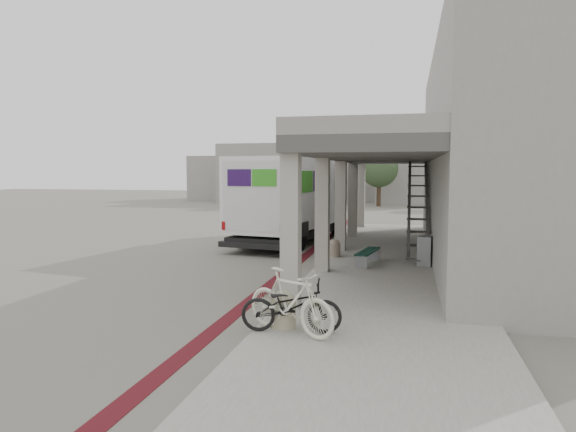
% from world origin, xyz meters
% --- Properties ---
extents(ground, '(120.00, 120.00, 0.00)m').
position_xyz_m(ground, '(0.00, 0.00, 0.00)').
color(ground, slate).
rests_on(ground, ground).
extents(bike_lane_stripe, '(0.35, 40.00, 0.01)m').
position_xyz_m(bike_lane_stripe, '(1.00, 2.00, 0.01)').
color(bike_lane_stripe, '#4F0F16').
rests_on(bike_lane_stripe, ground).
extents(sidewalk, '(4.40, 28.00, 0.12)m').
position_xyz_m(sidewalk, '(4.00, 0.00, 0.06)').
color(sidewalk, gray).
rests_on(sidewalk, ground).
extents(transit_building, '(7.60, 17.00, 7.00)m').
position_xyz_m(transit_building, '(6.83, 4.50, 3.40)').
color(transit_building, gray).
rests_on(transit_building, ground).
extents(distant_backdrop, '(28.00, 10.00, 6.50)m').
position_xyz_m(distant_backdrop, '(-2.84, 35.89, 2.70)').
color(distant_backdrop, gray).
rests_on(distant_backdrop, ground).
extents(tree_left, '(3.20, 3.20, 4.80)m').
position_xyz_m(tree_left, '(-5.00, 28.00, 3.18)').
color(tree_left, '#38281C').
rests_on(tree_left, ground).
extents(tree_mid, '(3.20, 3.20, 4.80)m').
position_xyz_m(tree_mid, '(2.00, 30.00, 3.18)').
color(tree_mid, '#38281C').
rests_on(tree_mid, ground).
extents(tree_right, '(3.20, 3.20, 4.80)m').
position_xyz_m(tree_right, '(10.00, 29.00, 3.18)').
color(tree_right, '#38281C').
rests_on(tree_right, ground).
extents(fedex_truck, '(3.68, 8.45, 3.49)m').
position_xyz_m(fedex_truck, '(-0.26, 6.97, 1.86)').
color(fedex_truck, black).
rests_on(fedex_truck, ground).
extents(bench, '(0.67, 1.82, 0.42)m').
position_xyz_m(bench, '(3.29, 1.85, 0.42)').
color(bench, gray).
rests_on(bench, sidewalk).
extents(bollard_near, '(0.45, 0.45, 0.68)m').
position_xyz_m(bollard_near, '(2.29, -4.93, 0.46)').
color(bollard_near, tan).
rests_on(bollard_near, sidewalk).
extents(bollard_far, '(0.40, 0.40, 0.60)m').
position_xyz_m(bollard_far, '(2.10, 2.98, 0.42)').
color(bollard_far, gray).
rests_on(bollard_far, sidewalk).
extents(utility_cabinet, '(0.50, 0.61, 0.89)m').
position_xyz_m(utility_cabinet, '(5.00, 2.00, 0.57)').
color(utility_cabinet, gray).
rests_on(utility_cabinet, sidewalk).
extents(bicycle_black, '(1.84, 0.84, 0.94)m').
position_xyz_m(bicycle_black, '(2.50, -5.20, 0.59)').
color(bicycle_black, black).
rests_on(bicycle_black, sidewalk).
extents(bicycle_cream, '(1.93, 1.34, 1.14)m').
position_xyz_m(bicycle_cream, '(2.50, -5.27, 0.69)').
color(bicycle_cream, silver).
rests_on(bicycle_cream, sidewalk).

